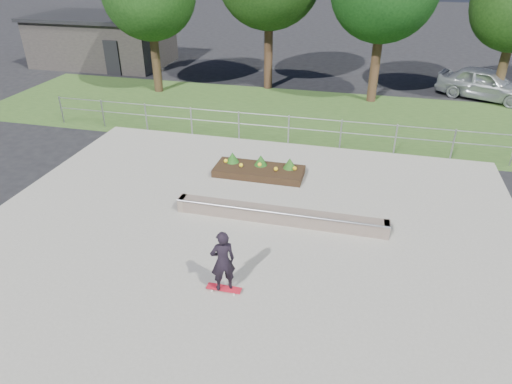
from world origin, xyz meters
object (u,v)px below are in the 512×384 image
grind_ledge (280,216)px  planter_bed (259,169)px  parked_car (485,84)px  skateboarder (223,261)px

grind_ledge → planter_bed: 3.06m
grind_ledge → parked_car: (7.66, 13.96, 0.51)m
planter_bed → grind_ledge: bearing=-65.6°
skateboarder → planter_bed: bearing=96.0°
grind_ledge → skateboarder: 3.28m
parked_car → skateboarder: bearing=178.6°
planter_bed → skateboarder: 6.01m
grind_ledge → planter_bed: planter_bed is taller
grind_ledge → skateboarder: bearing=-101.5°
grind_ledge → skateboarder: size_ratio=3.76×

